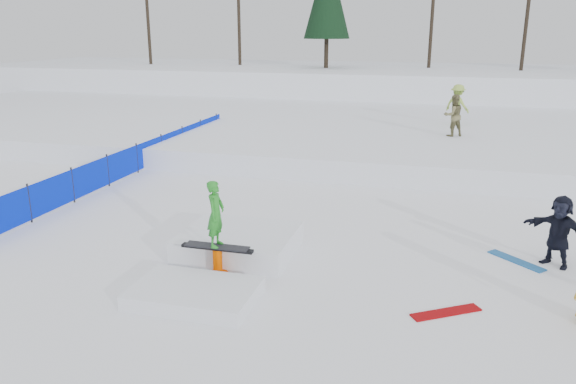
% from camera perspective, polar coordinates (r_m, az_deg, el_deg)
% --- Properties ---
extents(ground, '(120.00, 120.00, 0.00)m').
position_cam_1_polar(ground, '(13.05, -4.48, -6.87)').
color(ground, white).
extents(snow_berm, '(60.00, 14.00, 2.40)m').
position_cam_1_polar(snow_berm, '(41.65, 9.76, 10.71)').
color(snow_berm, white).
rests_on(snow_berm, ground).
extents(snow_midrise, '(50.00, 18.00, 0.80)m').
position_cam_1_polar(snow_midrise, '(27.98, 6.67, 6.50)').
color(snow_midrise, white).
rests_on(snow_midrise, ground).
extents(safety_fence, '(0.05, 16.00, 1.10)m').
position_cam_1_polar(safety_fence, '(21.29, -15.08, 3.35)').
color(safety_fence, '#011CC5').
rests_on(safety_fence, ground).
extents(walker_olive, '(1.04, 0.97, 1.72)m').
position_cam_1_polar(walker_olive, '(24.31, 16.45, 7.47)').
color(walker_olive, brown).
rests_on(walker_olive, snow_midrise).
extents(walker_ygreen, '(1.37, 1.26, 1.85)m').
position_cam_1_polar(walker_ygreen, '(27.27, 16.82, 8.49)').
color(walker_ygreen, '#9CBE4A').
rests_on(walker_ygreen, snow_midrise).
extents(spectator_dark, '(1.51, 1.27, 1.63)m').
position_cam_1_polar(spectator_dark, '(13.80, 25.81, -3.60)').
color(spectator_dark, black).
rests_on(spectator_dark, ground).
extents(loose_board_red, '(1.32, 1.00, 0.03)m').
position_cam_1_polar(loose_board_red, '(11.14, 15.76, -11.68)').
color(loose_board_red, '#850104').
rests_on(loose_board_red, ground).
extents(loose_board_teal, '(1.21, 1.16, 0.03)m').
position_cam_1_polar(loose_board_teal, '(13.94, 22.16, -6.48)').
color(loose_board_teal, '#1A5999').
rests_on(loose_board_teal, ground).
extents(jib_rail_feature, '(2.60, 4.40, 2.11)m').
position_cam_1_polar(jib_rail_feature, '(12.69, -6.17, -6.12)').
color(jib_rail_feature, white).
rests_on(jib_rail_feature, ground).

